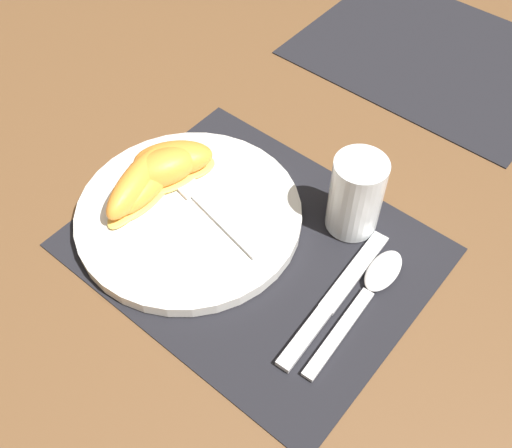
{
  "coord_description": "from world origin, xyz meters",
  "views": [
    {
      "loc": [
        0.27,
        -0.32,
        0.58
      ],
      "look_at": [
        -0.01,
        0.02,
        0.02
      ],
      "focal_mm": 42.0,
      "sensor_mm": 36.0,
      "label": 1
    }
  ],
  "objects_px": {
    "fork": "(200,198)",
    "citrus_wedge_3": "(139,183)",
    "knife": "(333,300)",
    "citrus_wedge_0": "(173,160)",
    "plate": "(189,215)",
    "juice_glass": "(355,199)",
    "citrus_wedge_2": "(144,187)",
    "spoon": "(372,286)",
    "citrus_wedge_1": "(164,169)"
  },
  "relations": [
    {
      "from": "knife",
      "to": "citrus_wedge_1",
      "type": "xyz_separation_m",
      "value": [
        -0.26,
        0.0,
        0.03
      ]
    },
    {
      "from": "fork",
      "to": "citrus_wedge_2",
      "type": "relative_size",
      "value": 1.72
    },
    {
      "from": "knife",
      "to": "citrus_wedge_2",
      "type": "xyz_separation_m",
      "value": [
        -0.26,
        -0.03,
        0.03
      ]
    },
    {
      "from": "fork",
      "to": "citrus_wedge_3",
      "type": "distance_m",
      "value": 0.08
    },
    {
      "from": "knife",
      "to": "citrus_wedge_0",
      "type": "relative_size",
      "value": 1.84
    },
    {
      "from": "juice_glass",
      "to": "citrus_wedge_2",
      "type": "height_order",
      "value": "juice_glass"
    },
    {
      "from": "juice_glass",
      "to": "citrus_wedge_2",
      "type": "relative_size",
      "value": 0.92
    },
    {
      "from": "plate",
      "to": "fork",
      "type": "bearing_deg",
      "value": 94.58
    },
    {
      "from": "spoon",
      "to": "citrus_wedge_1",
      "type": "relative_size",
      "value": 1.78
    },
    {
      "from": "juice_glass",
      "to": "knife",
      "type": "xyz_separation_m",
      "value": [
        0.05,
        -0.11,
        -0.04
      ]
    },
    {
      "from": "citrus_wedge_1",
      "to": "citrus_wedge_3",
      "type": "height_order",
      "value": "same"
    },
    {
      "from": "knife",
      "to": "citrus_wedge_3",
      "type": "height_order",
      "value": "citrus_wedge_3"
    },
    {
      "from": "knife",
      "to": "fork",
      "type": "relative_size",
      "value": 1.1
    },
    {
      "from": "knife",
      "to": "citrus_wedge_2",
      "type": "height_order",
      "value": "citrus_wedge_2"
    },
    {
      "from": "fork",
      "to": "citrus_wedge_0",
      "type": "distance_m",
      "value": 0.06
    },
    {
      "from": "juice_glass",
      "to": "citrus_wedge_0",
      "type": "distance_m",
      "value": 0.23
    },
    {
      "from": "citrus_wedge_1",
      "to": "citrus_wedge_3",
      "type": "relative_size",
      "value": 0.78
    },
    {
      "from": "knife",
      "to": "fork",
      "type": "height_order",
      "value": "fork"
    },
    {
      "from": "spoon",
      "to": "citrus_wedge_2",
      "type": "bearing_deg",
      "value": -165.75
    },
    {
      "from": "knife",
      "to": "citrus_wedge_1",
      "type": "bearing_deg",
      "value": 179.4
    },
    {
      "from": "fork",
      "to": "citrus_wedge_0",
      "type": "height_order",
      "value": "citrus_wedge_0"
    },
    {
      "from": "knife",
      "to": "spoon",
      "type": "height_order",
      "value": "spoon"
    },
    {
      "from": "juice_glass",
      "to": "citrus_wedge_2",
      "type": "bearing_deg",
      "value": -147.51
    },
    {
      "from": "juice_glass",
      "to": "spoon",
      "type": "bearing_deg",
      "value": -41.82
    },
    {
      "from": "citrus_wedge_0",
      "to": "citrus_wedge_3",
      "type": "xyz_separation_m",
      "value": [
        -0.0,
        -0.06,
        0.0
      ]
    },
    {
      "from": "citrus_wedge_1",
      "to": "citrus_wedge_2",
      "type": "xyz_separation_m",
      "value": [
        -0.0,
        -0.03,
        -0.0
      ]
    },
    {
      "from": "juice_glass",
      "to": "knife",
      "type": "distance_m",
      "value": 0.12
    },
    {
      "from": "fork",
      "to": "citrus_wedge_3",
      "type": "relative_size",
      "value": 1.39
    },
    {
      "from": "knife",
      "to": "citrus_wedge_0",
      "type": "height_order",
      "value": "citrus_wedge_0"
    },
    {
      "from": "plate",
      "to": "citrus_wedge_2",
      "type": "height_order",
      "value": "citrus_wedge_2"
    },
    {
      "from": "juice_glass",
      "to": "citrus_wedge_3",
      "type": "xyz_separation_m",
      "value": [
        -0.22,
        -0.14,
        -0.01
      ]
    },
    {
      "from": "spoon",
      "to": "citrus_wedge_1",
      "type": "distance_m",
      "value": 0.29
    },
    {
      "from": "plate",
      "to": "spoon",
      "type": "bearing_deg",
      "value": 14.21
    },
    {
      "from": "plate",
      "to": "knife",
      "type": "height_order",
      "value": "plate"
    },
    {
      "from": "plate",
      "to": "knife",
      "type": "distance_m",
      "value": 0.21
    },
    {
      "from": "plate",
      "to": "citrus_wedge_3",
      "type": "xyz_separation_m",
      "value": [
        -0.07,
        -0.02,
        0.03
      ]
    },
    {
      "from": "citrus_wedge_1",
      "to": "citrus_wedge_2",
      "type": "bearing_deg",
      "value": -91.89
    },
    {
      "from": "spoon",
      "to": "fork",
      "type": "xyz_separation_m",
      "value": [
        -0.23,
        -0.04,
        0.01
      ]
    },
    {
      "from": "citrus_wedge_0",
      "to": "fork",
      "type": "bearing_deg",
      "value": -15.93
    },
    {
      "from": "citrus_wedge_0",
      "to": "citrus_wedge_1",
      "type": "bearing_deg",
      "value": -81.65
    },
    {
      "from": "spoon",
      "to": "plate",
      "type": "bearing_deg",
      "value": -165.79
    },
    {
      "from": "citrus_wedge_0",
      "to": "plate",
      "type": "bearing_deg",
      "value": -32.37
    },
    {
      "from": "fork",
      "to": "citrus_wedge_3",
      "type": "bearing_deg",
      "value": -149.05
    },
    {
      "from": "citrus_wedge_1",
      "to": "citrus_wedge_2",
      "type": "relative_size",
      "value": 0.96
    },
    {
      "from": "spoon",
      "to": "citrus_wedge_2",
      "type": "relative_size",
      "value": 1.71
    },
    {
      "from": "plate",
      "to": "fork",
      "type": "height_order",
      "value": "fork"
    },
    {
      "from": "plate",
      "to": "citrus_wedge_0",
      "type": "xyz_separation_m",
      "value": [
        -0.06,
        0.04,
        0.02
      ]
    },
    {
      "from": "knife",
      "to": "citrus_wedge_0",
      "type": "distance_m",
      "value": 0.27
    },
    {
      "from": "knife",
      "to": "citrus_wedge_3",
      "type": "relative_size",
      "value": 1.52
    },
    {
      "from": "juice_glass",
      "to": "citrus_wedge_3",
      "type": "distance_m",
      "value": 0.26
    }
  ]
}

